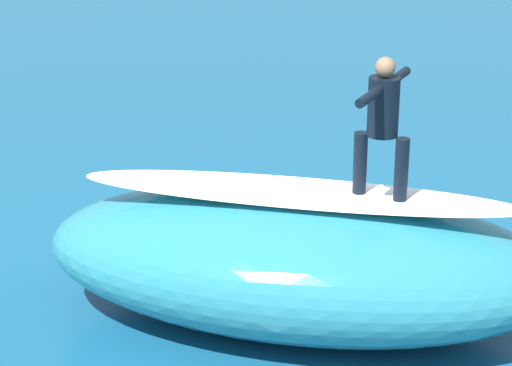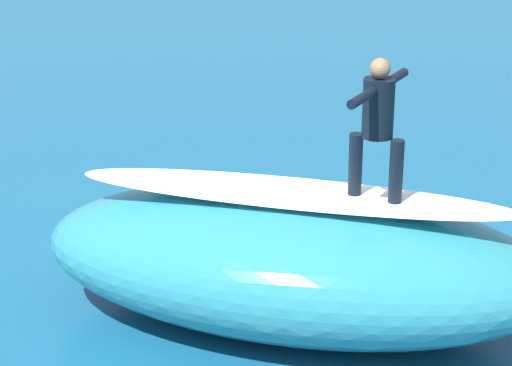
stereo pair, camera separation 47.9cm
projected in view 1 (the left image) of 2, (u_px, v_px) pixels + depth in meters
ground_plane at (297, 257)px, 13.75m from camera, size 120.00×120.00×0.00m
wave_crest at (296, 260)px, 11.71m from camera, size 6.68×4.04×1.67m
wave_foam_lip at (298, 192)px, 11.40m from camera, size 5.40×2.02×0.08m
surfboard_riding at (379, 200)px, 11.20m from camera, size 2.14×1.31×0.07m
surfer_riding at (383, 117)px, 10.85m from camera, size 0.74×1.46×1.65m
surfboard_paddling at (162, 226)px, 14.69m from camera, size 2.01×2.22×0.09m
surfer_paddling at (168, 212)px, 14.72m from camera, size 1.26×1.42×0.31m
foam_patch_near at (423, 320)px, 11.85m from camera, size 0.66×0.73×0.17m
foam_patch_mid at (197, 203)px, 15.45m from camera, size 0.63×0.68×0.18m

